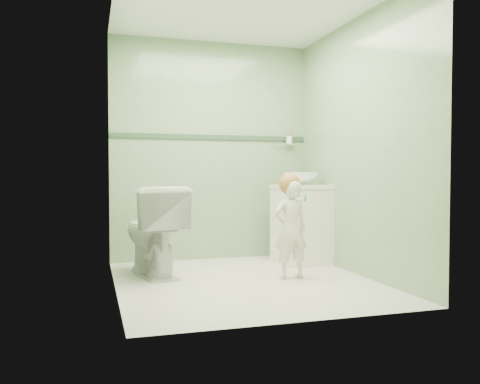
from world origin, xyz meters
name	(u,v)px	position (x,y,z in m)	size (l,w,h in m)	color
ground	(245,282)	(0.00, 0.00, 0.00)	(2.50, 2.50, 0.00)	beige
room_shell	(245,144)	(0.00, 0.00, 1.20)	(2.50, 2.54, 2.40)	gray
trim_stripe	(212,137)	(0.00, 1.24, 1.35)	(2.20, 0.02, 0.05)	#2F4C33
vanity	(301,225)	(0.84, 0.70, 0.40)	(0.52, 0.50, 0.80)	white
counter	(301,187)	(0.84, 0.70, 0.81)	(0.54, 0.52, 0.04)	white
basin	(301,179)	(0.84, 0.70, 0.89)	(0.37, 0.37, 0.13)	white
faucet	(294,171)	(0.84, 0.89, 0.97)	(0.03, 0.13, 0.18)	silver
cup_holder	(289,140)	(0.89, 1.18, 1.33)	(0.26, 0.07, 0.21)	silver
toilet	(153,231)	(-0.74, 0.50, 0.42)	(0.47, 0.82, 0.83)	white
toddler	(291,229)	(0.44, 0.02, 0.44)	(0.32, 0.21, 0.89)	silver
hair_cap	(290,184)	(0.44, 0.04, 0.85)	(0.20, 0.20, 0.20)	#9F6930
teal_toothbrush	(304,198)	(0.52, -0.11, 0.73)	(0.11, 0.13, 0.08)	#038556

